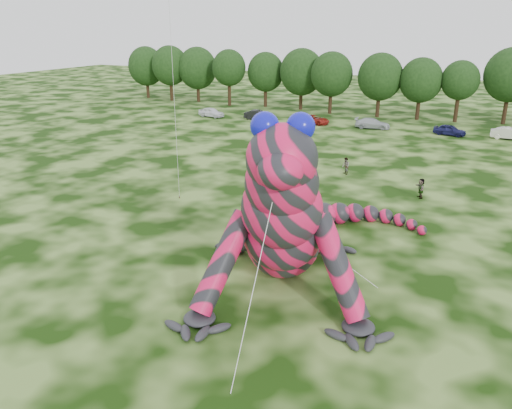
{
  "coord_description": "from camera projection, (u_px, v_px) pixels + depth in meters",
  "views": [
    {
      "loc": [
        5.34,
        -20.2,
        13.42
      ],
      "look_at": [
        -5.61,
        3.31,
        4.0
      ],
      "focal_mm": 35.0,
      "sensor_mm": 36.0,
      "label": 1
    }
  ],
  "objects": [
    {
      "name": "car_0",
      "position": [
        211.0,
        112.0,
        75.99
      ],
      "size": [
        4.4,
        2.38,
        1.42
      ],
      "primitive_type": "imported",
      "rotation": [
        0.0,
        0.0,
        1.4
      ],
      "color": "white",
      "rests_on": "ground"
    },
    {
      "name": "spectator_4",
      "position": [
        274.0,
        136.0,
        58.73
      ],
      "size": [
        1.05,
        0.84,
        1.88
      ],
      "primitive_type": "imported",
      "rotation": [
        0.0,
        0.0,
        2.85
      ],
      "color": "gray",
      "rests_on": "ground"
    },
    {
      "name": "tree_1",
      "position": [
        170.0,
        73.0,
        90.89
      ],
      "size": [
        6.74,
        6.07,
        9.81
      ],
      "primitive_type": null,
      "color": "black",
      "rests_on": "ground"
    },
    {
      "name": "car_5",
      "position": [
        510.0,
        134.0,
        61.25
      ],
      "size": [
        4.35,
        1.54,
        1.43
      ],
      "primitive_type": "imported",
      "rotation": [
        0.0,
        0.0,
        1.57
      ],
      "color": "silver",
      "rests_on": "ground"
    },
    {
      "name": "tree_7",
      "position": [
        380.0,
        85.0,
        74.69
      ],
      "size": [
        6.68,
        6.01,
        9.48
      ],
      "primitive_type": null,
      "color": "black",
      "rests_on": "ground"
    },
    {
      "name": "tree_2",
      "position": [
        198.0,
        75.0,
        89.41
      ],
      "size": [
        7.04,
        6.34,
        9.64
      ],
      "primitive_type": null,
      "color": "black",
      "rests_on": "ground"
    },
    {
      "name": "tree_0",
      "position": [
        147.0,
        72.0,
        94.41
      ],
      "size": [
        6.91,
        6.22,
        9.51
      ],
      "primitive_type": null,
      "color": "black",
      "rests_on": "ground"
    },
    {
      "name": "car_4",
      "position": [
        450.0,
        130.0,
        63.46
      ],
      "size": [
        4.22,
        2.37,
        1.36
      ],
      "primitive_type": "imported",
      "rotation": [
        0.0,
        0.0,
        1.37
      ],
      "color": "#191B50",
      "rests_on": "ground"
    },
    {
      "name": "tree_10",
      "position": [
        509.0,
        86.0,
        69.09
      ],
      "size": [
        7.09,
        6.38,
        10.5
      ],
      "primitive_type": null,
      "color": "black",
      "rests_on": "ground"
    },
    {
      "name": "ground",
      "position": [
        333.0,
        321.0,
        23.92
      ],
      "size": [
        240.0,
        240.0,
        0.0
      ],
      "primitive_type": "plane",
      "color": "#16330A",
      "rests_on": "ground"
    },
    {
      "name": "tree_5",
      "position": [
        301.0,
        79.0,
        81.21
      ],
      "size": [
        7.16,
        6.44,
        9.8
      ],
      "primitive_type": null,
      "color": "black",
      "rests_on": "ground"
    },
    {
      "name": "spectator_5",
      "position": [
        421.0,
        188.0,
        40.57
      ],
      "size": [
        1.07,
        1.58,
        1.64
      ],
      "primitive_type": "imported",
      "rotation": [
        0.0,
        0.0,
        5.14
      ],
      "color": "gray",
      "rests_on": "ground"
    },
    {
      "name": "car_2",
      "position": [
        314.0,
        120.0,
        70.62
      ],
      "size": [
        4.79,
        2.84,
        1.25
      ],
      "primitive_type": "imported",
      "rotation": [
        0.0,
        0.0,
        1.39
      ],
      "color": "maroon",
      "rests_on": "ground"
    },
    {
      "name": "tree_9",
      "position": [
        459.0,
        92.0,
        70.87
      ],
      "size": [
        5.27,
        4.74,
        8.68
      ],
      "primitive_type": null,
      "color": "black",
      "rests_on": "ground"
    },
    {
      "name": "inflatable_gecko",
      "position": [
        285.0,
        186.0,
        27.61
      ],
      "size": [
        22.29,
        24.19,
        9.88
      ],
      "primitive_type": null,
      "rotation": [
        0.0,
        0.0,
        0.34
      ],
      "color": "#DE154F",
      "rests_on": "ground"
    },
    {
      "name": "tree_6",
      "position": [
        331.0,
        83.0,
        77.56
      ],
      "size": [
        6.52,
        5.86,
        9.49
      ],
      "primitive_type": null,
      "color": "black",
      "rests_on": "ground"
    },
    {
      "name": "car_1",
      "position": [
        258.0,
        115.0,
        73.89
      ],
      "size": [
        4.33,
        1.91,
        1.38
      ],
      "primitive_type": "imported",
      "rotation": [
        0.0,
        0.0,
        1.68
      ],
      "color": "black",
      "rests_on": "ground"
    },
    {
      "name": "tree_8",
      "position": [
        420.0,
        89.0,
        72.61
      ],
      "size": [
        6.14,
        5.53,
        8.94
      ],
      "primitive_type": null,
      "color": "black",
      "rests_on": "ground"
    },
    {
      "name": "spectator_1",
      "position": [
        346.0,
        166.0,
        46.9
      ],
      "size": [
        0.98,
        0.99,
        1.62
      ],
      "primitive_type": "imported",
      "rotation": [
        0.0,
        0.0,
        5.44
      ],
      "color": "gray",
      "rests_on": "ground"
    },
    {
      "name": "tree_3",
      "position": [
        229.0,
        78.0,
        85.1
      ],
      "size": [
        5.81,
        5.23,
        9.44
      ],
      "primitive_type": null,
      "color": "black",
      "rests_on": "ground"
    },
    {
      "name": "tree_4",
      "position": [
        266.0,
        80.0,
        84.16
      ],
      "size": [
        6.22,
        5.6,
        9.06
      ],
      "primitive_type": null,
      "color": "black",
      "rests_on": "ground"
    },
    {
      "name": "spectator_0",
      "position": [
        289.0,
        162.0,
        48.16
      ],
      "size": [
        0.69,
        0.58,
        1.62
      ],
      "primitive_type": "imported",
      "rotation": [
        0.0,
        0.0,
        5.91
      ],
      "color": "gray",
      "rests_on": "ground"
    },
    {
      "name": "car_3",
      "position": [
        372.0,
        123.0,
        67.62
      ],
      "size": [
        4.83,
        2.3,
        1.36
      ],
      "primitive_type": "imported",
      "rotation": [
        0.0,
        0.0,
        1.66
      ],
      "color": "silver",
      "rests_on": "ground"
    }
  ]
}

